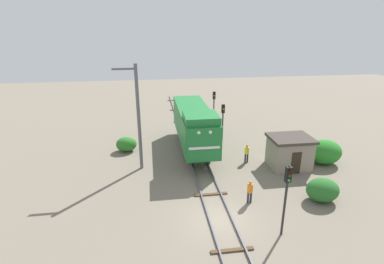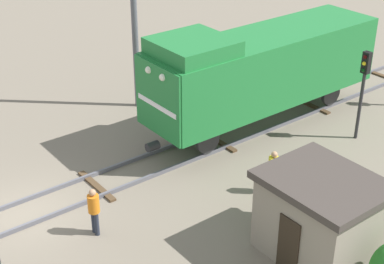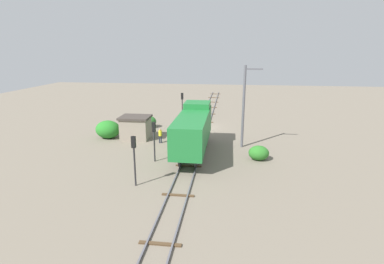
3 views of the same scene
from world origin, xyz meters
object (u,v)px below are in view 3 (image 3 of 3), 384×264
(worker_near_track, at_px, (184,122))
(relay_hut, at_px, (136,127))
(traffic_signal_near, at_px, (182,102))
(traffic_signal_far, at_px, (134,152))
(locomotive, at_px, (193,128))
(catenary_mast, at_px, (244,105))
(worker_by_signal, at_px, (160,135))
(traffic_signal_mid, at_px, (154,134))

(worker_near_track, distance_m, relay_hut, 7.08)
(traffic_signal_near, bearing_deg, traffic_signal_far, 88.90)
(locomotive, distance_m, relay_hut, 8.92)
(worker_near_track, xyz_separation_m, catenary_mast, (-7.46, 6.47, 3.66))
(locomotive, bearing_deg, traffic_signal_far, 65.32)
(traffic_signal_near, height_order, traffic_signal_far, traffic_signal_near)
(locomotive, height_order, worker_by_signal, locomotive)
(worker_near_track, bearing_deg, catenary_mast, 3.14)
(traffic_signal_far, bearing_deg, worker_near_track, -93.96)
(traffic_signal_mid, height_order, worker_by_signal, traffic_signal_mid)
(worker_near_track, height_order, catenary_mast, catenary_mast)
(traffic_signal_far, xyz_separation_m, relay_hut, (3.90, -12.45, -1.43))
(traffic_signal_near, height_order, traffic_signal_mid, traffic_signal_near)
(traffic_signal_near, xyz_separation_m, traffic_signal_mid, (0.20, 15.46, -0.35))
(traffic_signal_near, distance_m, worker_by_signal, 9.97)
(locomotive, relative_size, worker_near_track, 6.82)
(locomotive, xyz_separation_m, catenary_mast, (-5.06, -3.05, 1.88))
(worker_by_signal, height_order, catenary_mast, catenary_mast)
(traffic_signal_near, relative_size, worker_by_signal, 2.59)
(traffic_signal_far, distance_m, worker_by_signal, 11.28)
(locomotive, relative_size, traffic_signal_near, 2.64)
(traffic_signal_near, relative_size, relay_hut, 1.26)
(traffic_signal_mid, bearing_deg, relay_hut, -59.98)
(worker_near_track, relative_size, worker_by_signal, 1.00)
(locomotive, xyz_separation_m, traffic_signal_near, (3.20, -12.99, 0.27))
(traffic_signal_near, height_order, catenary_mast, catenary_mast)
(traffic_signal_far, relative_size, relay_hut, 1.16)
(locomotive, bearing_deg, traffic_signal_near, -76.16)
(traffic_signal_mid, relative_size, relay_hut, 1.10)
(traffic_signal_mid, bearing_deg, worker_by_signal, -82.09)
(locomotive, xyz_separation_m, worker_near_track, (2.40, -9.52, -1.78))
(worker_near_track, bearing_deg, worker_by_signal, -62.00)
(worker_by_signal, distance_m, relay_hut, 3.58)
(locomotive, relative_size, traffic_signal_mid, 3.00)
(locomotive, xyz_separation_m, traffic_signal_far, (3.60, 7.83, 0.05))
(worker_by_signal, bearing_deg, traffic_signal_mid, -39.67)
(traffic_signal_mid, height_order, traffic_signal_far, traffic_signal_far)
(locomotive, height_order, relay_hut, locomotive)
(traffic_signal_mid, height_order, worker_near_track, traffic_signal_mid)
(traffic_signal_mid, distance_m, traffic_signal_far, 5.36)
(locomotive, height_order, traffic_signal_near, locomotive)
(traffic_signal_mid, relative_size, worker_by_signal, 2.27)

